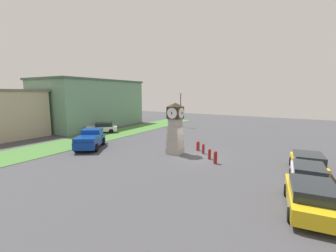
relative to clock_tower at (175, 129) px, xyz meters
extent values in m
plane|color=#424247|center=(0.24, -1.90, -2.32)|extent=(76.06, 76.06, 0.00)
cube|color=#9E998F|center=(0.00, 0.00, -2.00)|extent=(1.31, 1.31, 0.65)
cube|color=#A19C92|center=(0.00, 0.00, -1.34)|extent=(1.23, 1.23, 0.65)
cube|color=#9D988E|center=(0.00, 0.00, -0.69)|extent=(1.15, 1.15, 0.65)
cube|color=#A09B91|center=(0.00, 0.00, -0.04)|extent=(1.07, 1.07, 0.65)
cube|color=#A09B91|center=(0.00, 0.00, 0.62)|extent=(0.99, 0.99, 0.65)
cube|color=#2D2316|center=(0.00, 0.00, 1.49)|extent=(1.19, 1.19, 1.10)
cylinder|color=white|center=(0.00, 0.61, 1.49)|extent=(0.98, 0.04, 0.98)
cube|color=black|center=(0.00, 0.65, 1.49)|extent=(0.06, 0.07, 0.22)
cube|color=black|center=(0.00, 0.65, 1.49)|extent=(0.04, 0.34, 0.20)
cylinder|color=white|center=(0.00, -0.61, 1.49)|extent=(0.98, 0.04, 0.98)
cube|color=black|center=(0.00, -0.65, 1.49)|extent=(0.06, 0.21, 0.14)
cube|color=black|center=(0.00, -0.65, 1.49)|extent=(0.04, 0.35, 0.18)
cylinder|color=white|center=(0.61, 0.00, 1.49)|extent=(0.04, 0.98, 0.98)
cube|color=black|center=(0.65, 0.00, 1.49)|extent=(0.22, 0.06, 0.04)
cube|color=black|center=(0.65, 0.00, 1.49)|extent=(0.12, 0.04, 0.36)
cylinder|color=white|center=(-0.61, 0.00, 1.49)|extent=(0.04, 0.98, 0.98)
cube|color=black|center=(-0.65, 0.00, 1.49)|extent=(0.20, 0.06, 0.16)
cube|color=black|center=(-0.65, 0.00, 1.49)|extent=(0.28, 0.04, 0.29)
pyramid|color=#2D2316|center=(0.00, 0.00, 2.22)|extent=(1.25, 1.25, 0.35)
cylinder|color=maroon|center=(2.10, -1.40, -1.95)|extent=(0.32, 0.32, 0.76)
sphere|color=maroon|center=(2.10, -1.40, -1.52)|extent=(0.28, 0.28, 0.28)
cylinder|color=maroon|center=(1.23, -2.30, -1.91)|extent=(0.24, 0.24, 0.82)
sphere|color=maroon|center=(1.23, -2.30, -1.47)|extent=(0.22, 0.22, 0.22)
cylinder|color=maroon|center=(-0.11, -3.40, -1.94)|extent=(0.25, 0.25, 0.78)
sphere|color=maroon|center=(-0.11, -3.40, -1.51)|extent=(0.22, 0.22, 0.22)
cylinder|color=maroon|center=(-1.03, -4.23, -1.89)|extent=(0.28, 0.28, 0.87)
sphere|color=maroon|center=(-1.03, -4.23, -1.41)|extent=(0.25, 0.25, 0.25)
cube|color=gold|center=(-5.76, -10.52, -1.70)|extent=(4.70, 2.44, 0.70)
cube|color=#1E2328|center=(-6.09, -10.56, -1.10)|extent=(2.66, 2.07, 0.52)
cylinder|color=black|center=(-4.47, -9.44, -2.00)|extent=(0.66, 0.29, 0.64)
cylinder|color=black|center=(-4.26, -11.30, -2.00)|extent=(0.66, 0.29, 0.64)
cylinder|color=black|center=(-7.25, -9.75, -2.00)|extent=(0.66, 0.29, 0.64)
cube|color=silver|center=(-2.69, -10.44, -1.70)|extent=(4.32, 1.96, 0.71)
cube|color=#1E2328|center=(-3.01, -10.46, -1.09)|extent=(2.42, 1.71, 0.51)
cylinder|color=black|center=(-1.44, -9.55, -2.00)|extent=(0.65, 0.26, 0.64)
cylinder|color=black|center=(-1.34, -11.17, -2.00)|extent=(0.65, 0.26, 0.64)
cylinder|color=black|center=(-4.05, -9.72, -2.00)|extent=(0.65, 0.26, 0.64)
cylinder|color=black|center=(-3.95, -11.33, -2.00)|extent=(0.65, 0.26, 0.64)
cube|color=gold|center=(0.39, -10.49, -1.74)|extent=(4.29, 2.34, 0.63)
cube|color=#1E2328|center=(0.08, -10.52, -1.16)|extent=(2.43, 1.99, 0.52)
cylinder|color=black|center=(1.55, -9.45, -2.00)|extent=(0.66, 0.29, 0.64)
cylinder|color=black|center=(1.75, -11.25, -2.00)|extent=(0.66, 0.29, 0.64)
cylinder|color=black|center=(-0.97, -9.73, -2.00)|extent=(0.66, 0.29, 0.64)
cylinder|color=black|center=(-0.77, -11.53, -2.00)|extent=(0.66, 0.29, 0.64)
cube|color=silver|center=(4.29, 14.17, -1.73)|extent=(4.26, 4.32, 0.65)
cube|color=#1E2328|center=(4.50, 13.95, -1.14)|extent=(2.85, 2.87, 0.53)
cylinder|color=black|center=(2.74, 14.47, -2.00)|extent=(0.60, 0.61, 0.64)
cylinder|color=black|center=(4.04, 15.73, -2.00)|extent=(0.60, 0.61, 0.64)
cylinder|color=black|center=(4.53, 12.61, -2.00)|extent=(0.60, 0.61, 0.64)
cylinder|color=black|center=(5.83, 13.87, -2.00)|extent=(0.60, 0.61, 0.64)
cube|color=navy|center=(-2.63, 8.41, -1.62)|extent=(5.15, 4.35, 0.70)
cube|color=navy|center=(-1.92, 8.88, -0.87)|extent=(2.46, 2.50, 0.80)
cube|color=navy|center=(-3.44, 7.86, -1.09)|extent=(3.32, 3.12, 0.36)
cylinder|color=black|center=(-1.93, 10.00, -1.92)|extent=(0.82, 0.68, 0.80)
cylinder|color=black|center=(-0.89, 8.46, -1.92)|extent=(0.82, 0.68, 0.80)
cylinder|color=black|center=(-4.36, 8.36, -1.92)|extent=(0.82, 0.68, 0.80)
cylinder|color=black|center=(-3.32, 6.82, -1.92)|extent=(0.82, 0.68, 0.80)
cylinder|color=#333338|center=(14.67, 7.07, 0.35)|extent=(0.14, 0.14, 5.34)
cube|color=silver|center=(14.67, 7.07, 3.14)|extent=(0.50, 0.24, 0.24)
cube|color=gray|center=(8.14, 20.60, 1.37)|extent=(16.83, 9.51, 7.39)
cube|color=#405849|center=(8.14, 20.60, 5.22)|extent=(17.34, 9.79, 0.30)
cube|color=#477A38|center=(0.88, 12.04, -2.30)|extent=(45.64, 5.41, 0.04)
camera|label=1|loc=(-17.84, -9.79, 3.29)|focal=24.00mm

